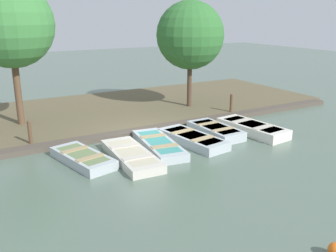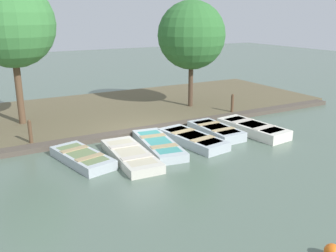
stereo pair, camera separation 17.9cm
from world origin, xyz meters
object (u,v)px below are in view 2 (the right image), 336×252
(rowboat_1, at_px, (131,155))
(rowboat_5, at_px, (253,128))
(rowboat_0, at_px, (82,158))
(park_tree_left, at_px, (192,35))
(rowboat_2, at_px, (158,145))
(rowboat_3, at_px, (192,139))
(rowboat_4, at_px, (216,131))
(mooring_post_far, at_px, (232,105))
(buoy, at_px, (332,252))
(park_tree_far_left, at_px, (11,25))
(mooring_post_near, at_px, (30,134))

(rowboat_1, distance_m, rowboat_5, 5.89)
(rowboat_0, distance_m, park_tree_left, 9.43)
(rowboat_2, xyz_separation_m, rowboat_3, (0.11, 1.49, 0.02))
(rowboat_1, bearing_deg, rowboat_5, 95.66)
(rowboat_1, height_order, rowboat_4, rowboat_4)
(rowboat_0, relative_size, rowboat_3, 0.90)
(rowboat_0, height_order, mooring_post_far, mooring_post_far)
(rowboat_1, relative_size, rowboat_5, 1.03)
(buoy, distance_m, park_tree_far_left, 14.63)
(rowboat_2, relative_size, mooring_post_far, 3.11)
(rowboat_4, distance_m, park_tree_left, 5.90)
(buoy, bearing_deg, park_tree_far_left, -162.55)
(rowboat_1, height_order, mooring_post_far, mooring_post_far)
(rowboat_4, bearing_deg, park_tree_far_left, -127.96)
(rowboat_3, bearing_deg, rowboat_5, 79.09)
(mooring_post_far, bearing_deg, park_tree_far_left, -107.37)
(buoy, bearing_deg, mooring_post_near, -157.17)
(rowboat_0, bearing_deg, rowboat_1, 57.18)
(rowboat_2, height_order, buoy, buoy)
(rowboat_1, relative_size, mooring_post_near, 3.06)
(rowboat_2, relative_size, rowboat_3, 1.07)
(mooring_post_near, height_order, park_tree_far_left, park_tree_far_left)
(rowboat_2, distance_m, park_tree_far_left, 8.16)
(mooring_post_far, height_order, park_tree_left, park_tree_left)
(rowboat_3, bearing_deg, rowboat_4, 97.50)
(rowboat_0, bearing_deg, rowboat_2, 75.61)
(rowboat_3, relative_size, park_tree_far_left, 0.51)
(rowboat_0, xyz_separation_m, park_tree_left, (-4.54, 7.36, 3.76))
(mooring_post_far, bearing_deg, rowboat_5, -20.81)
(mooring_post_far, height_order, park_tree_far_left, park_tree_far_left)
(park_tree_far_left, xyz_separation_m, park_tree_left, (0.90, 8.49, -0.62))
(mooring_post_near, bearing_deg, buoy, 22.83)
(rowboat_4, distance_m, rowboat_5, 1.67)
(rowboat_4, bearing_deg, mooring_post_far, 128.76)
(rowboat_0, distance_m, rowboat_1, 1.69)
(rowboat_0, relative_size, park_tree_left, 0.52)
(buoy, bearing_deg, rowboat_1, -168.68)
(rowboat_5, bearing_deg, rowboat_2, -99.61)
(rowboat_4, relative_size, rowboat_5, 0.80)
(rowboat_5, bearing_deg, rowboat_1, -94.01)
(rowboat_1, relative_size, park_tree_far_left, 0.54)
(rowboat_0, relative_size, buoy, 8.59)
(mooring_post_near, relative_size, park_tree_far_left, 0.18)
(rowboat_2, distance_m, rowboat_4, 2.94)
(rowboat_3, xyz_separation_m, mooring_post_near, (-2.61, -5.74, 0.38))
(rowboat_0, height_order, park_tree_left, park_tree_left)
(rowboat_4, height_order, park_tree_left, park_tree_left)
(rowboat_3, relative_size, mooring_post_near, 2.89)
(rowboat_2, bearing_deg, rowboat_1, -62.24)
(rowboat_0, bearing_deg, rowboat_5, 74.59)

